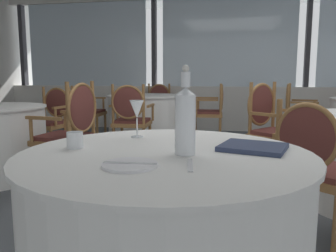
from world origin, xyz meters
TOP-DOWN VIEW (x-y plane):
  - ground_plane at (0.00, 0.00)m, footprint 12.83×12.83m
  - window_wall_far at (0.00, 3.71)m, footprint 9.13×0.14m
  - foreground_table at (-0.11, -1.67)m, footprint 1.21×1.21m
  - side_plate at (-0.19, -1.91)m, footprint 0.20×0.20m
  - butter_knife at (-0.19, -1.91)m, footprint 0.19×0.03m
  - dinner_fork at (0.01, -1.87)m, footprint 0.04×0.17m
  - water_bottle at (-0.03, -1.69)m, footprint 0.08×0.08m
  - wine_glass at (-0.32, -1.36)m, footprint 0.07×0.07m
  - water_tumbler at (-0.51, -1.67)m, footprint 0.07×0.07m
  - menu_book at (0.24, -1.55)m, footprint 0.32×0.29m
  - background_table_0 at (-1.23, 2.35)m, footprint 1.27×1.27m
  - dining_chair_0_0 at (-2.28, 2.30)m, footprint 0.49×0.55m
  - dining_chair_0_1 at (-1.18, 1.29)m, footprint 0.55×0.49m
  - dining_chair_0_2 at (-0.18, 2.40)m, footprint 0.49×0.55m
  - dining_chair_0_3 at (-1.28, 3.40)m, footprint 0.55×0.49m
  - dining_chair_1_3 at (1.05, 2.28)m, footprint 0.54×0.59m
  - dining_chair_2_2 at (0.53, 0.61)m, footprint 0.65×0.66m
  - dining_chair_2_3 at (0.67, -0.81)m, footprint 0.66×0.65m
  - dining_chair_3_0 at (-1.33, -0.07)m, footprint 0.53×0.58m
  - dining_chair_3_1 at (-2.17, 1.05)m, footprint 0.58×0.53m

SIDE VIEW (x-z plane):
  - ground_plane at x=0.00m, z-range 0.00..0.00m
  - background_table_0 at x=-1.23m, z-range 0.00..0.75m
  - foreground_table at x=-0.11m, z-range 0.00..0.75m
  - dining_chair_0_3 at x=-1.28m, z-range 0.08..0.98m
  - dining_chair_2_3 at x=0.67m, z-range 0.08..0.99m
  - dining_chair_0_0 at x=-2.28m, z-range 0.08..0.98m
  - dining_chair_3_1 at x=-2.17m, z-range 0.08..0.99m
  - dining_chair_0_1 at x=-1.18m, z-range 0.07..1.02m
  - dining_chair_0_2 at x=-0.18m, z-range 0.09..1.02m
  - dining_chair_1_3 at x=1.05m, z-range 0.08..1.03m
  - dining_chair_2_2 at x=0.53m, z-range 0.08..1.08m
  - dining_chair_3_0 at x=-1.33m, z-range 0.08..1.09m
  - dinner_fork at x=0.01m, z-range 0.75..0.75m
  - side_plate at x=-0.19m, z-range 0.75..0.76m
  - menu_book at x=0.24m, z-range 0.75..0.77m
  - butter_knife at x=-0.19m, z-range 0.75..0.76m
  - water_tumbler at x=-0.51m, z-range 0.75..0.82m
  - wine_glass at x=-0.32m, z-range 0.79..0.98m
  - water_bottle at x=-0.03m, z-range 0.71..1.07m
  - window_wall_far at x=0.00m, z-range -0.27..2.48m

